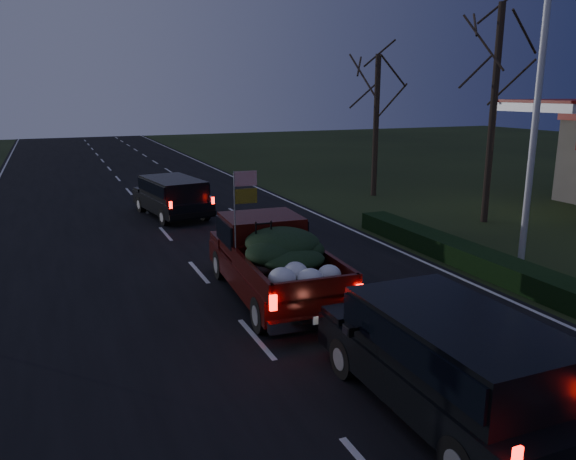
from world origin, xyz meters
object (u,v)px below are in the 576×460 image
object	(u,v)px
light_pole	(539,82)
rear_suv	(451,354)
pickup_truck	(273,256)
lead_suv	(172,193)

from	to	relation	value
light_pole	rear_suv	world-z (taller)	light_pole
light_pole	pickup_truck	size ratio (longest dim) A/B	1.59
light_pole	lead_suv	distance (m)	14.59
light_pole	pickup_truck	distance (m)	9.29
pickup_truck	lead_suv	world-z (taller)	pickup_truck
light_pole	pickup_truck	xyz separation A→B (m)	(-8.19, 0.30, -4.37)
pickup_truck	light_pole	bearing A→B (deg)	1.16
pickup_truck	lead_suv	bearing A→B (deg)	95.42
pickup_truck	rear_suv	world-z (taller)	pickup_truck
lead_suv	rear_suv	world-z (taller)	rear_suv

